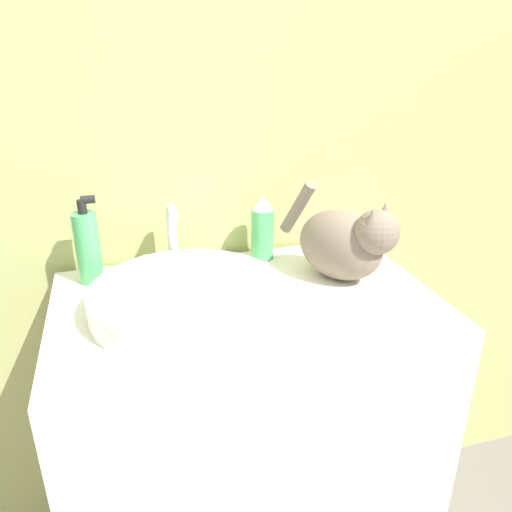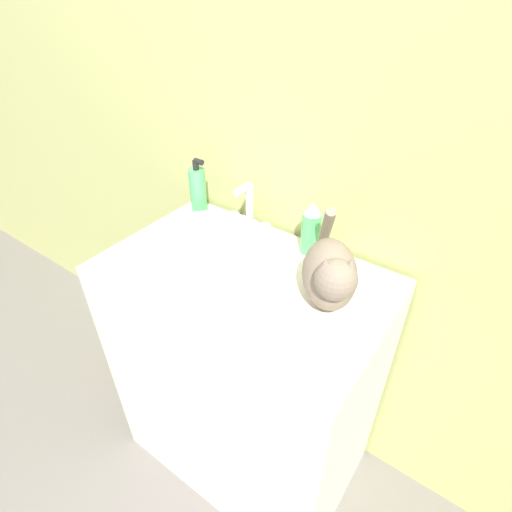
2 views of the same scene
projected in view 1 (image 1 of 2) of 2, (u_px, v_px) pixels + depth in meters
wall_back at (214, 120)px, 1.20m from camera, size 6.00×0.05×2.50m
vanity_cabinet at (248, 461)px, 1.25m from camera, size 0.81×0.52×0.92m
sink_basin at (188, 298)px, 1.02m from camera, size 0.40×0.40×0.05m
faucet at (173, 243)px, 1.18m from camera, size 0.16×0.08×0.16m
cat at (346, 242)px, 1.12m from camera, size 0.23×0.29×0.21m
soap_bottle at (88, 246)px, 1.11m from camera, size 0.06×0.05×0.20m
spray_bottle at (262, 228)px, 1.24m from camera, size 0.06×0.06×0.16m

